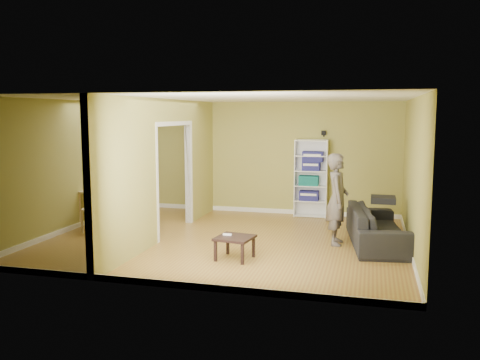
# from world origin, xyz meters

# --- Properties ---
(room_shell) EXTENTS (6.50, 6.50, 6.50)m
(room_shell) POSITION_xyz_m (0.00, 0.00, 1.30)
(room_shell) COLOR olive
(room_shell) RESTS_ON ground
(partition) EXTENTS (0.22, 5.50, 2.60)m
(partition) POSITION_xyz_m (-1.20, 0.00, 1.30)
(partition) COLOR #9F9743
(partition) RESTS_ON ground
(wall_speaker) EXTENTS (0.10, 0.10, 0.10)m
(wall_speaker) POSITION_xyz_m (1.50, 2.69, 1.90)
(wall_speaker) COLOR black
(wall_speaker) RESTS_ON room_shell
(sofa) EXTENTS (2.40, 1.28, 0.87)m
(sofa) POSITION_xyz_m (2.70, 0.32, 0.44)
(sofa) COLOR black
(sofa) RESTS_ON ground
(person) EXTENTS (0.72, 0.57, 1.92)m
(person) POSITION_xyz_m (2.00, 0.18, 0.96)
(person) COLOR slate
(person) RESTS_ON ground
(bookshelf) EXTENTS (0.74, 0.32, 1.75)m
(bookshelf) POSITION_xyz_m (1.25, 2.60, 0.88)
(bookshelf) COLOR white
(bookshelf) RESTS_ON ground
(paper_box_navy_a) EXTENTS (0.43, 0.28, 0.22)m
(paper_box_navy_a) POSITION_xyz_m (1.21, 2.56, 0.48)
(paper_box_navy_a) COLOR #152549
(paper_box_navy_a) RESTS_ON bookshelf
(paper_box_teal) EXTENTS (0.43, 0.28, 0.22)m
(paper_box_teal) POSITION_xyz_m (1.20, 2.56, 0.82)
(paper_box_teal) COLOR #178567
(paper_box_teal) RESTS_ON bookshelf
(paper_box_navy_b) EXTENTS (0.39, 0.26, 0.20)m
(paper_box_navy_b) POSITION_xyz_m (1.25, 2.56, 1.16)
(paper_box_navy_b) COLOR navy
(paper_box_navy_b) RESTS_ON bookshelf
(paper_box_navy_c) EXTENTS (0.45, 0.30, 0.23)m
(paper_box_navy_c) POSITION_xyz_m (1.28, 2.56, 1.40)
(paper_box_navy_c) COLOR navy
(paper_box_navy_c) RESTS_ON bookshelf
(coffee_table) EXTENTS (0.56, 0.56, 0.37)m
(coffee_table) POSITION_xyz_m (0.48, -1.21, 0.32)
(coffee_table) COLOR black
(coffee_table) RESTS_ON ground
(game_controller) EXTENTS (0.14, 0.04, 0.03)m
(game_controller) POSITION_xyz_m (0.34, -1.15, 0.39)
(game_controller) COLOR white
(game_controller) RESTS_ON coffee_table
(dining_table) EXTENTS (1.19, 0.79, 0.74)m
(dining_table) POSITION_xyz_m (-2.67, 0.55, 0.66)
(dining_table) COLOR beige
(dining_table) RESTS_ON ground
(chair_left) EXTENTS (0.56, 0.56, 0.98)m
(chair_left) POSITION_xyz_m (-3.40, 0.62, 0.49)
(chair_left) COLOR #D4BB80
(chair_left) RESTS_ON ground
(chair_near) EXTENTS (0.57, 0.57, 0.98)m
(chair_near) POSITION_xyz_m (-2.69, -0.12, 0.49)
(chair_near) COLOR tan
(chair_near) RESTS_ON ground
(chair_far) EXTENTS (0.47, 0.47, 0.88)m
(chair_far) POSITION_xyz_m (-2.58, 1.14, 0.44)
(chair_far) COLOR tan
(chair_far) RESTS_ON ground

